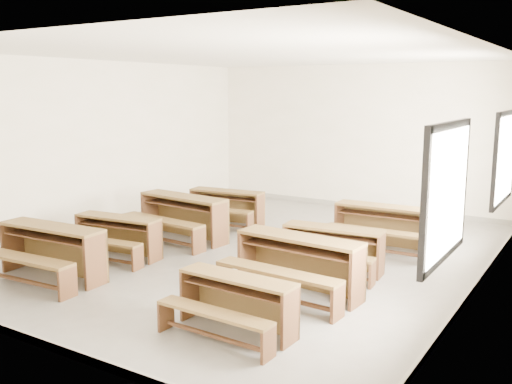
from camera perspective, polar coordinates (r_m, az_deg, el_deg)
The scene contains 9 objects.
room at distance 9.12m, azimuth 0.48°, elevation 7.03°, with size 8.50×8.50×3.20m.
desk_set_0 at distance 8.58m, azimuth -19.95°, elevation -5.31°, with size 1.74×0.98×0.76m.
desk_set_1 at distance 9.38m, azimuth -13.80°, elevation -4.07°, with size 1.54×0.92×0.66m.
desk_set_2 at distance 10.24m, azimuth -7.47°, elevation -2.22°, with size 1.83×1.06×0.79m.
desk_set_3 at distance 11.34m, azimuth -3.05°, elevation -1.27°, with size 1.59×0.96×0.68m.
desk_set_4 at distance 6.38m, azimuth -2.10°, elevation -10.74°, with size 1.42×0.77×0.63m.
desk_set_5 at distance 7.48m, azimuth 4.14°, elevation -6.91°, with size 1.76×0.99×0.77m.
desk_set_6 at distance 8.47m, azimuth 7.59°, elevation -5.38°, with size 1.54×0.91×0.66m.
desk_set_7 at distance 9.79m, azimuth 12.57°, elevation -3.15°, with size 1.66×0.90×0.74m.
Camera 1 is at (4.86, -7.76, 2.64)m, focal length 40.00 mm.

